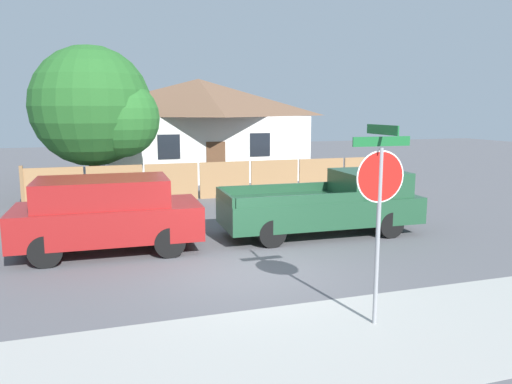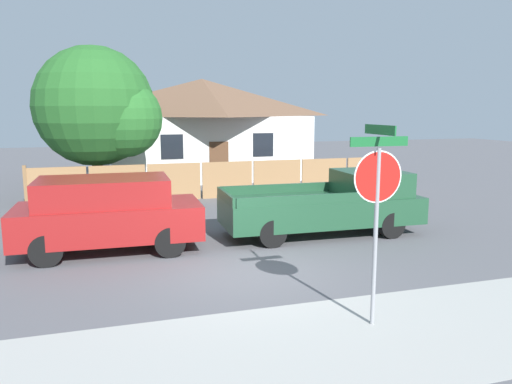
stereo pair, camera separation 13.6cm
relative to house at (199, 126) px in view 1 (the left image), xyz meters
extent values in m
plane|color=#56565B|center=(-2.31, -16.32, -2.61)|extent=(80.00, 80.00, 0.00)
cube|color=#A3A39E|center=(-2.31, -19.92, -2.61)|extent=(36.00, 3.20, 0.01)
cube|color=#997047|center=(-6.77, -7.23, -1.90)|extent=(2.01, 0.06, 1.43)
cube|color=#997047|center=(-4.67, -7.23, -1.90)|extent=(2.01, 0.06, 1.43)
cube|color=#997047|center=(-2.57, -7.23, -1.90)|extent=(2.01, 0.06, 1.43)
cube|color=#997047|center=(-0.47, -7.23, -1.90)|extent=(2.01, 0.06, 1.43)
cube|color=#997047|center=(1.62, -7.23, -1.90)|extent=(2.01, 0.06, 1.43)
cube|color=#997047|center=(3.72, -7.23, -1.90)|extent=(2.01, 0.06, 1.43)
cube|color=#997047|center=(5.82, -7.23, -1.90)|extent=(2.01, 0.06, 1.43)
cube|color=brown|center=(-7.82, -7.23, -1.85)|extent=(0.12, 0.12, 1.53)
cube|color=brown|center=(6.87, -7.23, -1.85)|extent=(0.12, 0.12, 1.53)
cube|color=white|center=(0.00, 0.00, -1.05)|extent=(9.57, 7.47, 3.13)
pyramid|color=brown|center=(0.00, 0.00, 1.47)|extent=(10.34, 8.07, 1.91)
cube|color=black|center=(-2.15, -3.75, -0.80)|extent=(1.00, 0.04, 1.10)
cube|color=black|center=(2.15, -3.75, -0.80)|extent=(1.00, 0.04, 1.10)
cube|color=brown|center=(0.00, -3.75, -1.61)|extent=(0.90, 0.04, 2.00)
cylinder|color=brown|center=(-5.37, -6.06, -1.67)|extent=(0.40, 0.40, 1.88)
sphere|color=#235B23|center=(-5.37, -6.06, 0.97)|extent=(4.54, 4.54, 4.54)
sphere|color=#266326|center=(-4.35, -6.63, 0.52)|extent=(2.95, 2.95, 2.95)
cube|color=maroon|center=(-5.09, -13.78, -1.85)|extent=(4.47, 2.14, 0.83)
cube|color=maroon|center=(-5.20, -13.77, -1.11)|extent=(3.14, 1.94, 0.66)
cube|color=black|center=(-3.74, -13.82, -1.11)|extent=(0.11, 1.78, 0.55)
cylinder|color=black|center=(-3.70, -12.92, -2.24)|extent=(0.74, 0.22, 0.74)
cylinder|color=black|center=(-3.75, -14.71, -2.24)|extent=(0.74, 0.22, 0.74)
cylinder|color=black|center=(-6.44, -12.84, -2.24)|extent=(0.74, 0.22, 0.74)
cylinder|color=black|center=(-6.49, -14.64, -2.24)|extent=(0.74, 0.22, 0.74)
cube|color=#1E472D|center=(0.58, -13.78, -1.90)|extent=(5.56, 2.19, 0.73)
cube|color=#1E472D|center=(2.09, -13.82, -1.20)|extent=(1.81, 1.92, 0.68)
cube|color=#1E472D|center=(-0.32, -12.78, -1.41)|extent=(3.46, 0.18, 0.25)
cube|color=#1E472D|center=(-0.38, -14.72, -1.41)|extent=(3.46, 0.18, 0.25)
cube|color=#1E472D|center=(-2.13, -13.70, -1.41)|extent=(0.14, 1.94, 0.25)
cylinder|color=black|center=(2.31, -12.92, -2.25)|extent=(0.73, 0.22, 0.73)
cylinder|color=black|center=(2.26, -14.73, -2.25)|extent=(0.73, 0.22, 0.73)
cylinder|color=black|center=(-1.10, -12.82, -2.25)|extent=(0.73, 0.22, 0.73)
cylinder|color=black|center=(-1.15, -14.64, -2.25)|extent=(0.73, 0.22, 0.73)
cylinder|color=gray|center=(-1.10, -19.47, -1.17)|extent=(0.07, 0.07, 2.89)
cylinder|color=red|center=(-1.10, -19.47, -0.18)|extent=(0.78, 0.04, 0.78)
cylinder|color=white|center=(-1.10, -19.47, -0.18)|extent=(0.83, 0.03, 0.83)
cube|color=#19602D|center=(-1.10, -19.47, 0.37)|extent=(0.99, 0.04, 0.15)
cube|color=#19602D|center=(-1.10, -19.47, 0.55)|extent=(0.04, 0.89, 0.15)
camera|label=1|loc=(-5.33, -26.23, 0.87)|focal=35.00mm
camera|label=2|loc=(-5.20, -26.27, 0.87)|focal=35.00mm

